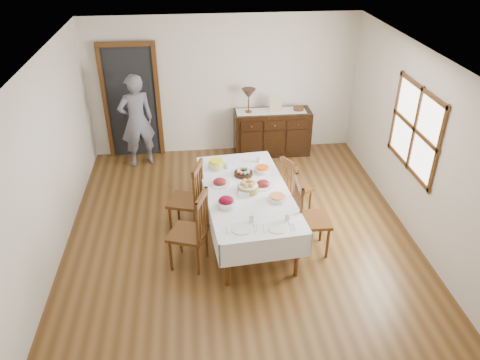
{
  "coord_description": "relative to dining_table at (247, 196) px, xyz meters",
  "views": [
    {
      "loc": [
        -0.59,
        -5.39,
        4.17
      ],
      "look_at": [
        0.0,
        0.1,
        0.95
      ],
      "focal_mm": 35.0,
      "sensor_mm": 36.0,
      "label": 1
    }
  ],
  "objects": [
    {
      "name": "glass_far_a",
      "position": [
        -0.22,
        0.67,
        0.14
      ],
      "size": [
        0.07,
        0.07,
        0.1
      ],
      "color": "silver",
      "rests_on": "dining_table"
    },
    {
      "name": "person",
      "position": [
        -1.7,
        2.45,
        0.24
      ],
      "size": [
        0.67,
        0.55,
        1.84
      ],
      "primitive_type": "imported",
      "rotation": [
        0.0,
        0.0,
        3.51
      ],
      "color": "slate",
      "rests_on": "ground"
    },
    {
      "name": "sideboard",
      "position": [
        0.81,
        2.63,
        -0.25
      ],
      "size": [
        1.45,
        0.53,
        0.87
      ],
      "color": "black",
      "rests_on": "ground"
    },
    {
      "name": "egg_basket",
      "position": [
        0.0,
        0.44,
        0.13
      ],
      "size": [
        0.28,
        0.28,
        0.1
      ],
      "color": "black",
      "rests_on": "dining_table"
    },
    {
      "name": "butter_dish",
      "position": [
        -0.06,
        -0.15,
        0.13
      ],
      "size": [
        0.15,
        0.1,
        0.07
      ],
      "color": "silver",
      "rests_on": "dining_table"
    },
    {
      "name": "deco_bowl",
      "position": [
        1.3,
        2.63,
        0.21
      ],
      "size": [
        0.2,
        0.2,
        0.06
      ],
      "color": "#4C2A11",
      "rests_on": "sideboard"
    },
    {
      "name": "table_lamp",
      "position": [
        0.34,
        2.62,
        0.54
      ],
      "size": [
        0.26,
        0.26,
        0.46
      ],
      "color": "brown",
      "rests_on": "sideboard"
    },
    {
      "name": "casserole_dish",
      "position": [
        0.37,
        -0.28,
        0.13
      ],
      "size": [
        0.25,
        0.25,
        0.08
      ],
      "color": "silver",
      "rests_on": "dining_table"
    },
    {
      "name": "beet_bowl",
      "position": [
        -0.32,
        -0.37,
        0.16
      ],
      "size": [
        0.25,
        0.25,
        0.15
      ],
      "color": "silver",
      "rests_on": "dining_table"
    },
    {
      "name": "ham_platter_b",
      "position": [
        0.24,
        0.1,
        0.12
      ],
      "size": [
        0.31,
        0.31,
        0.11
      ],
      "color": "silver",
      "rests_on": "dining_table"
    },
    {
      "name": "pineapple_bowl",
      "position": [
        -0.38,
        0.7,
        0.15
      ],
      "size": [
        0.24,
        0.24,
        0.13
      ],
      "color": "#CDBC84",
      "rests_on": "dining_table"
    },
    {
      "name": "setting_right",
      "position": [
        0.31,
        -0.86,
        0.11
      ],
      "size": [
        0.43,
        0.31,
        0.1
      ],
      "color": "silver",
      "rests_on": "dining_table"
    },
    {
      "name": "glass_far_b",
      "position": [
        0.28,
        0.82,
        0.14
      ],
      "size": [
        0.07,
        0.07,
        0.09
      ],
      "color": "silver",
      "rests_on": "dining_table"
    },
    {
      "name": "carrot_bowl",
      "position": [
        0.29,
        0.5,
        0.13
      ],
      "size": [
        0.23,
        0.23,
        0.09
      ],
      "color": "silver",
      "rests_on": "dining_table"
    },
    {
      "name": "chair_right_far",
      "position": [
        0.79,
        0.54,
        -0.2
      ],
      "size": [
        0.54,
        0.54,
        0.97
      ],
      "rotation": [
        0.0,
        0.0,
        2.05
      ],
      "color": "#4C2A11",
      "rests_on": "ground"
    },
    {
      "name": "picture_frame",
      "position": [
        0.84,
        2.57,
        0.32
      ],
      "size": [
        0.22,
        0.08,
        0.28
      ],
      "color": "tan",
      "rests_on": "sideboard"
    },
    {
      "name": "chair_left_near",
      "position": [
        -0.78,
        -0.54,
        -0.12
      ],
      "size": [
        0.59,
        0.59,
        1.11
      ],
      "rotation": [
        0.0,
        0.0,
        -1.92
      ],
      "color": "#4C2A11",
      "rests_on": "ground"
    },
    {
      "name": "bread_basket",
      "position": [
        0.01,
        -0.03,
        0.16
      ],
      "size": [
        0.29,
        0.29,
        0.17
      ],
      "color": "olive",
      "rests_on": "dining_table"
    },
    {
      "name": "runner",
      "position": [
        0.77,
        2.64,
        0.19
      ],
      "size": [
        1.3,
        0.35,
        0.01
      ],
      "color": "white",
      "rests_on": "sideboard"
    },
    {
      "name": "setting_left",
      "position": [
        -0.13,
        -0.84,
        0.11
      ],
      "size": [
        0.43,
        0.31,
        0.1
      ],
      "color": "silver",
      "rests_on": "dining_table"
    },
    {
      "name": "chair_left_far",
      "position": [
        -0.81,
        0.26,
        -0.13
      ],
      "size": [
        0.57,
        0.57,
        1.1
      ],
      "rotation": [
        0.0,
        0.0,
        -1.87
      ],
      "color": "#4C2A11",
      "rests_on": "ground"
    },
    {
      "name": "dining_table",
      "position": [
        0.0,
        0.0,
        0.0
      ],
      "size": [
        1.34,
        2.36,
        0.78
      ],
      "rotation": [
        0.0,
        0.0,
        0.09
      ],
      "color": "white",
      "rests_on": "ground"
    },
    {
      "name": "chair_right_near",
      "position": [
        0.79,
        -0.41,
        -0.12
      ],
      "size": [
        0.48,
        0.48,
        1.13
      ],
      "rotation": [
        0.0,
        0.0,
        1.54
      ],
      "color": "#4C2A11",
      "rests_on": "ground"
    },
    {
      "name": "ground",
      "position": [
        -0.1,
        -0.09,
        -0.69
      ],
      "size": [
        6.0,
        6.0,
        0.0
      ],
      "primitive_type": "plane",
      "color": "brown"
    },
    {
      "name": "ham_platter_a",
      "position": [
        -0.36,
        0.22,
        0.12
      ],
      "size": [
        0.29,
        0.29,
        0.11
      ],
      "color": "silver",
      "rests_on": "dining_table"
    },
    {
      "name": "room_shell",
      "position": [
        -0.24,
        0.33,
        0.96
      ],
      "size": [
        5.02,
        6.02,
        2.65
      ],
      "color": "white",
      "rests_on": "ground"
    }
  ]
}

